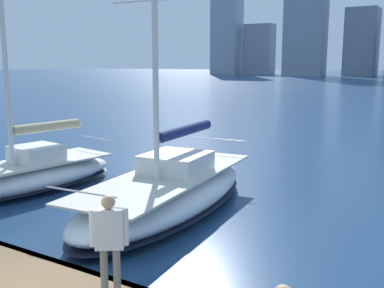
% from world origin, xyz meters
% --- Properties ---
extents(sailboat_navy, '(3.66, 8.68, 9.24)m').
position_xyz_m(sailboat_navy, '(1.21, -6.41, 0.63)').
color(sailboat_navy, silver).
rests_on(sailboat_navy, ground).
extents(sailboat_tan, '(3.45, 7.03, 11.95)m').
position_xyz_m(sailboat_tan, '(6.63, -5.74, 0.63)').
color(sailboat_tan, silver).
rests_on(sailboat_tan, ground).
extents(person_white_shirt, '(0.53, 0.42, 1.70)m').
position_xyz_m(person_white_shirt, '(-1.38, -0.89, 1.62)').
color(person_white_shirt, gray).
rests_on(person_white_shirt, dock_pier).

